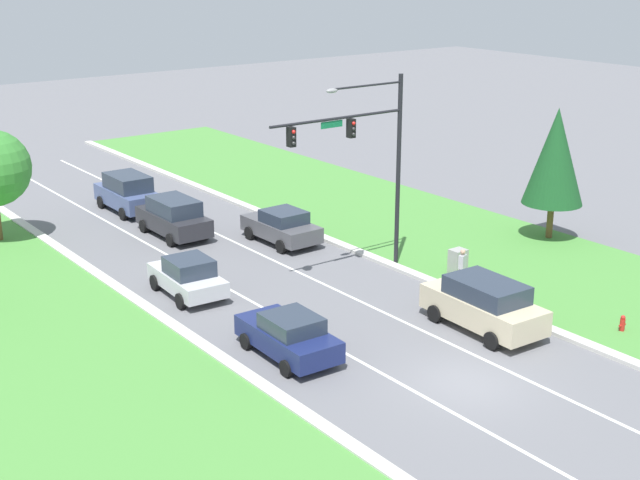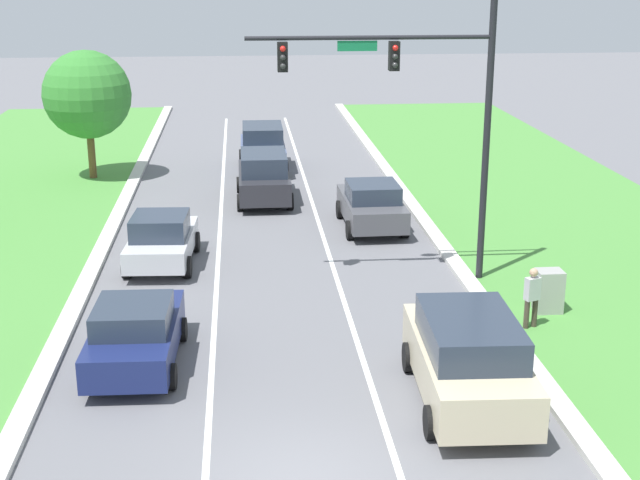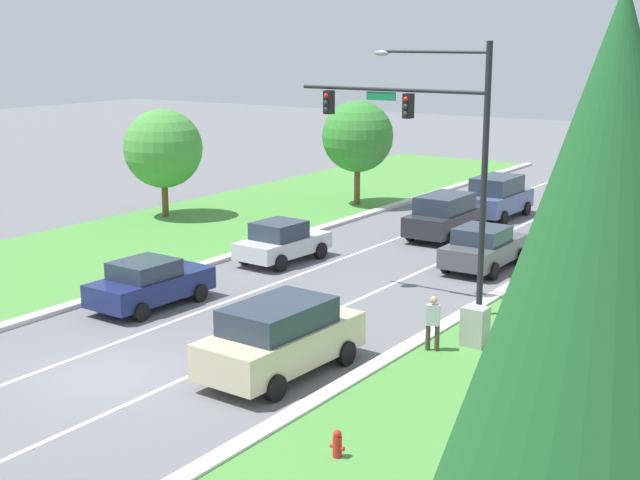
{
  "view_description": "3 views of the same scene",
  "coord_description": "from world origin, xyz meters",
  "px_view_note": "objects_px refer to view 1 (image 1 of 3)",
  "views": [
    {
      "loc": [
        -20.01,
        -18.52,
        13.71
      ],
      "look_at": [
        1.25,
        9.85,
        2.24
      ],
      "focal_mm": 50.0,
      "sensor_mm": 36.0,
      "label": 1
    },
    {
      "loc": [
        -0.99,
        -14.26,
        9.06
      ],
      "look_at": [
        1.21,
        9.97,
        1.52
      ],
      "focal_mm": 50.0,
      "sensor_mm": 36.0,
      "label": 2
    },
    {
      "loc": [
        17.2,
        -15.26,
        8.8
      ],
      "look_at": [
        -0.76,
        11.31,
        1.51
      ],
      "focal_mm": 50.0,
      "sensor_mm": 36.0,
      "label": 3
    }
  ],
  "objects_px": {
    "graphite_sedan": "(282,226)",
    "utility_cabinet": "(458,263)",
    "fire_hydrant": "(622,324)",
    "traffic_signal_mast": "(367,147)",
    "champagne_suv": "(484,304)",
    "navy_sedan": "(289,335)",
    "slate_blue_suv": "(128,193)",
    "silver_sedan": "(188,276)",
    "conifer_far_right_tree": "(555,156)",
    "pedestrian": "(462,266)",
    "charcoal_suv": "(174,217)"
  },
  "relations": [
    {
      "from": "traffic_signal_mast",
      "to": "charcoal_suv",
      "type": "bearing_deg",
      "value": 113.28
    },
    {
      "from": "navy_sedan",
      "to": "slate_blue_suv",
      "type": "bearing_deg",
      "value": 82.03
    },
    {
      "from": "silver_sedan",
      "to": "conifer_far_right_tree",
      "type": "distance_m",
      "value": 19.0
    },
    {
      "from": "traffic_signal_mast",
      "to": "silver_sedan",
      "type": "height_order",
      "value": "traffic_signal_mast"
    },
    {
      "from": "utility_cabinet",
      "to": "charcoal_suv",
      "type": "bearing_deg",
      "value": 119.64
    },
    {
      "from": "navy_sedan",
      "to": "champagne_suv",
      "type": "distance_m",
      "value": 7.7
    },
    {
      "from": "fire_hydrant",
      "to": "champagne_suv",
      "type": "bearing_deg",
      "value": 139.77
    },
    {
      "from": "traffic_signal_mast",
      "to": "navy_sedan",
      "type": "distance_m",
      "value": 10.5
    },
    {
      "from": "pedestrian",
      "to": "utility_cabinet",
      "type": "bearing_deg",
      "value": -148.63
    },
    {
      "from": "traffic_signal_mast",
      "to": "champagne_suv",
      "type": "distance_m",
      "value": 8.94
    },
    {
      "from": "pedestrian",
      "to": "graphite_sedan",
      "type": "bearing_deg",
      "value": -94.95
    },
    {
      "from": "traffic_signal_mast",
      "to": "pedestrian",
      "type": "xyz_separation_m",
      "value": [
        2.16,
        -3.89,
        -4.78
      ]
    },
    {
      "from": "fire_hydrant",
      "to": "conifer_far_right_tree",
      "type": "bearing_deg",
      "value": 52.81
    },
    {
      "from": "champagne_suv",
      "to": "pedestrian",
      "type": "relative_size",
      "value": 2.99
    },
    {
      "from": "fire_hydrant",
      "to": "graphite_sedan",
      "type": "bearing_deg",
      "value": 103.72
    },
    {
      "from": "graphite_sedan",
      "to": "pedestrian",
      "type": "bearing_deg",
      "value": -75.13
    },
    {
      "from": "graphite_sedan",
      "to": "utility_cabinet",
      "type": "relative_size",
      "value": 3.58
    },
    {
      "from": "navy_sedan",
      "to": "fire_hydrant",
      "type": "relative_size",
      "value": 6.28
    },
    {
      "from": "traffic_signal_mast",
      "to": "fire_hydrant",
      "type": "relative_size",
      "value": 12.46
    },
    {
      "from": "navy_sedan",
      "to": "conifer_far_right_tree",
      "type": "relative_size",
      "value": 0.66
    },
    {
      "from": "charcoal_suv",
      "to": "conifer_far_right_tree",
      "type": "xyz_separation_m",
      "value": [
        14.82,
        -11.71,
        3.21
      ]
    },
    {
      "from": "graphite_sedan",
      "to": "slate_blue_suv",
      "type": "height_order",
      "value": "slate_blue_suv"
    },
    {
      "from": "pedestrian",
      "to": "fire_hydrant",
      "type": "height_order",
      "value": "pedestrian"
    },
    {
      "from": "pedestrian",
      "to": "navy_sedan",
      "type": "bearing_deg",
      "value": -13.61
    },
    {
      "from": "champagne_suv",
      "to": "pedestrian",
      "type": "xyz_separation_m",
      "value": [
        2.62,
        3.72,
        -0.1
      ]
    },
    {
      "from": "conifer_far_right_tree",
      "to": "navy_sedan",
      "type": "bearing_deg",
      "value": -169.54
    },
    {
      "from": "traffic_signal_mast",
      "to": "utility_cabinet",
      "type": "relative_size",
      "value": 7.05
    },
    {
      "from": "champagne_suv",
      "to": "silver_sedan",
      "type": "height_order",
      "value": "champagne_suv"
    },
    {
      "from": "slate_blue_suv",
      "to": "fire_hydrant",
      "type": "distance_m",
      "value": 27.62
    },
    {
      "from": "navy_sedan",
      "to": "silver_sedan",
      "type": "xyz_separation_m",
      "value": [
        0.03,
        7.4,
        0.02
      ]
    },
    {
      "from": "navy_sedan",
      "to": "champagne_suv",
      "type": "bearing_deg",
      "value": -16.95
    },
    {
      "from": "conifer_far_right_tree",
      "to": "traffic_signal_mast",
      "type": "bearing_deg",
      "value": 170.6
    },
    {
      "from": "navy_sedan",
      "to": "graphite_sedan",
      "type": "bearing_deg",
      "value": 58.45
    },
    {
      "from": "traffic_signal_mast",
      "to": "silver_sedan",
      "type": "xyz_separation_m",
      "value": [
        -7.72,
        2.28,
        -4.89
      ]
    },
    {
      "from": "silver_sedan",
      "to": "graphite_sedan",
      "type": "bearing_deg",
      "value": 29.36
    },
    {
      "from": "traffic_signal_mast",
      "to": "slate_blue_suv",
      "type": "xyz_separation_m",
      "value": [
        -4.16,
        15.54,
        -4.65
      ]
    },
    {
      "from": "champagne_suv",
      "to": "pedestrian",
      "type": "bearing_deg",
      "value": 57.16
    },
    {
      "from": "charcoal_suv",
      "to": "utility_cabinet",
      "type": "xyz_separation_m",
      "value": [
        7.28,
        -12.79,
        -0.39
      ]
    },
    {
      "from": "traffic_signal_mast",
      "to": "navy_sedan",
      "type": "relative_size",
      "value": 1.98
    },
    {
      "from": "conifer_far_right_tree",
      "to": "slate_blue_suv",
      "type": "bearing_deg",
      "value": 130.38
    },
    {
      "from": "traffic_signal_mast",
      "to": "utility_cabinet",
      "type": "height_order",
      "value": "traffic_signal_mast"
    },
    {
      "from": "navy_sedan",
      "to": "conifer_far_right_tree",
      "type": "distance_m",
      "value": 18.9
    },
    {
      "from": "champagne_suv",
      "to": "slate_blue_suv",
      "type": "bearing_deg",
      "value": 101.46
    },
    {
      "from": "champagne_suv",
      "to": "conifer_far_right_tree",
      "type": "bearing_deg",
      "value": 30.42
    },
    {
      "from": "slate_blue_suv",
      "to": "navy_sedan",
      "type": "bearing_deg",
      "value": -99.45
    },
    {
      "from": "traffic_signal_mast",
      "to": "conifer_far_right_tree",
      "type": "relative_size",
      "value": 1.32
    },
    {
      "from": "navy_sedan",
      "to": "pedestrian",
      "type": "distance_m",
      "value": 9.99
    },
    {
      "from": "champagne_suv",
      "to": "graphite_sedan",
      "type": "bearing_deg",
      "value": 92.8
    },
    {
      "from": "navy_sedan",
      "to": "charcoal_suv",
      "type": "distance_m",
      "value": 15.48
    },
    {
      "from": "champagne_suv",
      "to": "conifer_far_right_tree",
      "type": "height_order",
      "value": "conifer_far_right_tree"
    }
  ]
}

